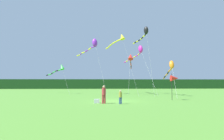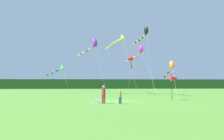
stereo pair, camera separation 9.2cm
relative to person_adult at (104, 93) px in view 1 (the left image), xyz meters
The scene contains 13 objects.
ground_plane 3.08m from the person_adult, 63.36° to the left, with size 120.00×120.00×0.00m, color #4C842D.
distant_treeline 47.64m from the person_adult, 88.42° to the left, with size 108.00×2.46×3.16m, color #193D19.
person_adult is the anchor object (origin of this frame).
person_child 1.64m from the person_adult, 15.50° to the right, with size 0.28×0.28×1.29m.
cooler_box 1.11m from the person_adult, 147.35° to the left, with size 0.54×0.39×0.39m, color silver.
banner_flag_pole 9.04m from the person_adult, 21.92° to the left, with size 0.90×0.70×3.07m.
kite_orange 14.89m from the person_adult, 44.83° to the left, with size 1.55×9.61×5.44m.
kite_purple 18.13m from the person_adult, 95.71° to the left, with size 5.82×7.92×10.01m.
kite_green 19.97m from the person_adult, 113.66° to the left, with size 5.42×4.92×5.60m.
kite_red 18.08m from the person_adult, 72.47° to the left, with size 2.04×9.17×7.37m.
kite_magenta 19.68m from the person_adult, 68.09° to the left, with size 4.22×9.91×9.03m.
kite_yellow 15.75m from the person_adult, 77.47° to the left, with size 4.70×6.91×10.16m.
kite_black 16.28m from the person_adult, 59.84° to the left, with size 2.10×6.20×10.98m.
Camera 1 is at (-1.68, -21.69, 1.99)m, focal length 31.66 mm.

